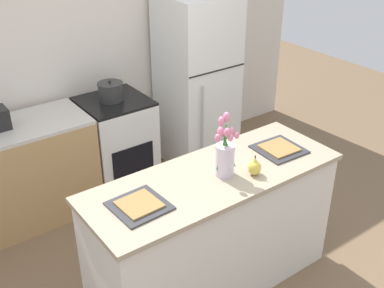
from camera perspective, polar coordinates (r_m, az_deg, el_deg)
name	(u,v)px	position (r m, az deg, el deg)	size (l,w,h in m)	color
ground_plane	(212,282)	(3.78, 2.33, -16.05)	(10.00, 10.00, 0.00)	brown
back_wall	(79,44)	(4.61, -13.22, 11.45)	(5.20, 0.08, 2.70)	silver
kitchen_island	(213,232)	(3.45, 2.49, -10.36)	(1.80, 0.66, 0.96)	silver
stove_range	(117,144)	(4.65, -8.86, 0.02)	(0.60, 0.61, 0.91)	silver
refrigerator	(197,81)	(4.93, 0.60, 7.43)	(0.68, 0.67, 1.74)	white
flower_vase	(225,154)	(3.11, 3.92, -1.21)	(0.16, 0.14, 0.43)	silver
pear_figurine	(255,167)	(3.17, 7.42, -2.71)	(0.09, 0.09, 0.14)	#E5CC4C
plate_setting_left	(139,205)	(2.89, -6.28, -7.23)	(0.33, 0.33, 0.02)	#333338
plate_setting_right	(279,149)	(3.51, 10.28, -0.56)	(0.33, 0.33, 0.02)	#333338
cooking_pot	(111,91)	(4.43, -9.62, 6.17)	(0.23, 0.23, 0.19)	#2D2D2D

